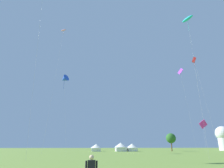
{
  "coord_description": "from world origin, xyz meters",
  "views": [
    {
      "loc": [
        -3.88,
        -3.97,
        2.14
      ],
      "look_at": [
        0.0,
        32.0,
        13.7
      ],
      "focal_mm": 31.0,
      "sensor_mm": 36.0,
      "label": 1
    }
  ],
  "objects_px": {
    "kite_purple_diamond": "(180,72)",
    "kite_pink_parafoil": "(63,31)",
    "festival_tent_left": "(132,147)",
    "tree_distant_left": "(171,138)",
    "kite_red_box": "(194,60)",
    "festival_tent_right": "(121,146)",
    "kite_cyan_parafoil": "(187,19)",
    "kite_magenta_diamond": "(203,124)",
    "kite_blue_delta": "(64,79)",
    "observatory_dome": "(223,137)",
    "festival_tent_center": "(96,147)"
  },
  "relations": [
    {
      "from": "kite_magenta_diamond",
      "to": "kite_purple_diamond",
      "type": "bearing_deg",
      "value": 99.13
    },
    {
      "from": "kite_cyan_parafoil",
      "to": "observatory_dome",
      "type": "xyz_separation_m",
      "value": [
        42.16,
        54.93,
        -20.19
      ]
    },
    {
      "from": "kite_red_box",
      "to": "kite_magenta_diamond",
      "type": "xyz_separation_m",
      "value": [
        2.47,
        4.06,
        -18.39
      ]
    },
    {
      "from": "kite_magenta_diamond",
      "to": "festival_tent_left",
      "type": "distance_m",
      "value": 30.38
    },
    {
      "from": "observatory_dome",
      "to": "kite_cyan_parafoil",
      "type": "bearing_deg",
      "value": -127.51
    },
    {
      "from": "kite_purple_diamond",
      "to": "festival_tent_center",
      "type": "xyz_separation_m",
      "value": [
        -29.01,
        17.36,
        -25.79
      ]
    },
    {
      "from": "kite_cyan_parafoil",
      "to": "kite_blue_delta",
      "type": "distance_m",
      "value": 42.54
    },
    {
      "from": "kite_magenta_diamond",
      "to": "festival_tent_right",
      "type": "relative_size",
      "value": 1.87
    },
    {
      "from": "kite_purple_diamond",
      "to": "kite_cyan_parafoil",
      "type": "xyz_separation_m",
      "value": [
        -12.83,
        -30.59,
        -1.12
      ]
    },
    {
      "from": "kite_magenta_diamond",
      "to": "tree_distant_left",
      "type": "height_order",
      "value": "kite_magenta_diamond"
    },
    {
      "from": "kite_red_box",
      "to": "festival_tent_left",
      "type": "bearing_deg",
      "value": 115.08
    },
    {
      "from": "kite_pink_parafoil",
      "to": "tree_distant_left",
      "type": "height_order",
      "value": "kite_pink_parafoil"
    },
    {
      "from": "kite_pink_parafoil",
      "to": "kite_red_box",
      "type": "bearing_deg",
      "value": -6.84
    },
    {
      "from": "kite_purple_diamond",
      "to": "kite_pink_parafoil",
      "type": "relative_size",
      "value": 0.77
    },
    {
      "from": "festival_tent_center",
      "to": "kite_purple_diamond",
      "type": "bearing_deg",
      "value": -30.9
    },
    {
      "from": "festival_tent_left",
      "to": "observatory_dome",
      "type": "height_order",
      "value": "observatory_dome"
    },
    {
      "from": "tree_distant_left",
      "to": "kite_magenta_diamond",
      "type": "bearing_deg",
      "value": -91.28
    },
    {
      "from": "kite_red_box",
      "to": "kite_purple_diamond",
      "type": "bearing_deg",
      "value": 83.88
    },
    {
      "from": "festival_tent_left",
      "to": "observatory_dome",
      "type": "relative_size",
      "value": 0.42
    },
    {
      "from": "kite_purple_diamond",
      "to": "festival_tent_left",
      "type": "height_order",
      "value": "kite_purple_diamond"
    },
    {
      "from": "kite_purple_diamond",
      "to": "kite_red_box",
      "type": "distance_m",
      "value": 11.76
    },
    {
      "from": "kite_cyan_parafoil",
      "to": "festival_tent_right",
      "type": "distance_m",
      "value": 54.18
    },
    {
      "from": "observatory_dome",
      "to": "kite_blue_delta",
      "type": "bearing_deg",
      "value": -161.88
    },
    {
      "from": "kite_red_box",
      "to": "kite_blue_delta",
      "type": "bearing_deg",
      "value": 161.69
    },
    {
      "from": "kite_magenta_diamond",
      "to": "festival_tent_right",
      "type": "xyz_separation_m",
      "value": [
        -20.56,
        24.96,
        -6.27
      ]
    },
    {
      "from": "kite_purple_diamond",
      "to": "kite_pink_parafoil",
      "type": "xyz_separation_m",
      "value": [
        -40.98,
        -6.89,
        9.53
      ]
    },
    {
      "from": "kite_cyan_parafoil",
      "to": "festival_tent_center",
      "type": "relative_size",
      "value": 6.28
    },
    {
      "from": "kite_magenta_diamond",
      "to": "kite_blue_delta",
      "type": "bearing_deg",
      "value": 167.89
    },
    {
      "from": "festival_tent_center",
      "to": "festival_tent_right",
      "type": "distance_m",
      "value": 9.68
    },
    {
      "from": "festival_tent_right",
      "to": "observatory_dome",
      "type": "bearing_deg",
      "value": 8.16
    },
    {
      "from": "kite_red_box",
      "to": "festival_tent_right",
      "type": "height_order",
      "value": "kite_red_box"
    },
    {
      "from": "festival_tent_right",
      "to": "kite_red_box",
      "type": "bearing_deg",
      "value": -58.07
    },
    {
      "from": "kite_magenta_diamond",
      "to": "festival_tent_center",
      "type": "height_order",
      "value": "kite_magenta_diamond"
    },
    {
      "from": "kite_cyan_parafoil",
      "to": "kite_pink_parafoil",
      "type": "relative_size",
      "value": 0.71
    },
    {
      "from": "kite_cyan_parafoil",
      "to": "festival_tent_right",
      "type": "xyz_separation_m",
      "value": [
        -6.5,
        47.95,
        -24.37
      ]
    },
    {
      "from": "kite_red_box",
      "to": "festival_tent_left",
      "type": "xyz_separation_m",
      "value": [
        -13.58,
        29.02,
        -24.86
      ]
    },
    {
      "from": "kite_purple_diamond",
      "to": "kite_pink_parafoil",
      "type": "height_order",
      "value": "kite_pink_parafoil"
    },
    {
      "from": "kite_cyan_parafoil",
      "to": "kite_purple_diamond",
      "type": "bearing_deg",
      "value": 67.24
    },
    {
      "from": "kite_pink_parafoil",
      "to": "festival_tent_left",
      "type": "height_order",
      "value": "kite_pink_parafoil"
    },
    {
      "from": "kite_purple_diamond",
      "to": "festival_tent_center",
      "type": "distance_m",
      "value": 42.52
    },
    {
      "from": "kite_pink_parafoil",
      "to": "festival_tent_right",
      "type": "distance_m",
      "value": 47.79
    },
    {
      "from": "kite_magenta_diamond",
      "to": "festival_tent_right",
      "type": "bearing_deg",
      "value": 129.47
    },
    {
      "from": "festival_tent_left",
      "to": "tree_distant_left",
      "type": "distance_m",
      "value": 17.0
    },
    {
      "from": "kite_pink_parafoil",
      "to": "tree_distant_left",
      "type": "relative_size",
      "value": 5.31
    },
    {
      "from": "kite_red_box",
      "to": "kite_cyan_parafoil",
      "type": "distance_m",
      "value": 22.19
    },
    {
      "from": "kite_purple_diamond",
      "to": "observatory_dome",
      "type": "bearing_deg",
      "value": 39.69
    },
    {
      "from": "kite_pink_parafoil",
      "to": "kite_blue_delta",
      "type": "distance_m",
      "value": 15.68
    },
    {
      "from": "observatory_dome",
      "to": "tree_distant_left",
      "type": "relative_size",
      "value": 1.53
    },
    {
      "from": "kite_magenta_diamond",
      "to": "festival_tent_left",
      "type": "relative_size",
      "value": 2.11
    },
    {
      "from": "festival_tent_right",
      "to": "observatory_dome",
      "type": "relative_size",
      "value": 0.47
    }
  ]
}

